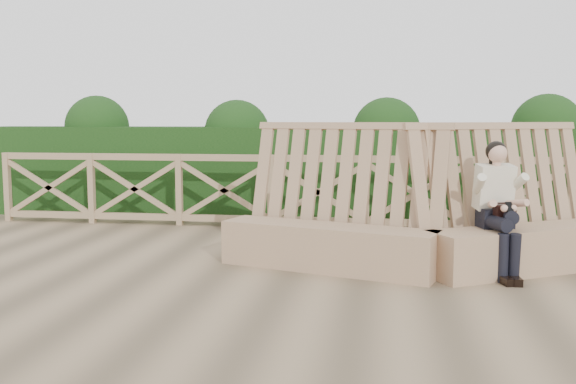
# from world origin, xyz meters

# --- Properties ---
(ground) EXTENTS (60.00, 60.00, 0.00)m
(ground) POSITION_xyz_m (0.00, 0.00, 0.00)
(ground) COLOR brown
(ground) RESTS_ON ground
(bench) EXTENTS (4.51, 1.87, 1.62)m
(bench) POSITION_xyz_m (1.45, 1.10, 0.41)
(bench) COLOR #997657
(bench) RESTS_ON ground
(woman) EXTENTS (0.47, 0.85, 1.40)m
(woman) POSITION_xyz_m (2.16, 0.95, 0.77)
(woman) COLOR black
(woman) RESTS_ON ground
(guardrail) EXTENTS (10.10, 0.09, 1.10)m
(guardrail) POSITION_xyz_m (0.00, 3.50, 0.55)
(guardrail) COLOR #82674B
(guardrail) RESTS_ON ground
(hedge) EXTENTS (12.00, 1.20, 1.50)m
(hedge) POSITION_xyz_m (0.00, 4.70, 0.75)
(hedge) COLOR black
(hedge) RESTS_ON ground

